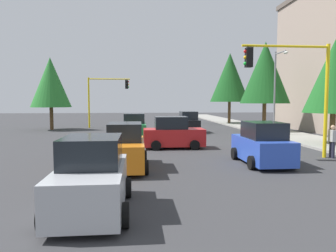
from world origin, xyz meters
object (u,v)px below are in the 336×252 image
(tree_roadside_far, at_px, (230,78))
(pedestrian_crossing, at_px, (332,140))
(traffic_signal_far_right, at_px, (106,92))
(tree_roadside_near, at_px, (334,76))
(traffic_signal_near_left, at_px, (294,78))
(car_green, at_px, (134,127))
(car_blue, at_px, (262,145))
(car_black, at_px, (188,123))
(tree_opposite_side, at_px, (51,82))
(car_red, at_px, (173,134))
(tree_roadside_mid, at_px, (265,73))
(car_silver, at_px, (92,178))
(car_orange, at_px, (125,148))
(street_lamp_curbside, at_px, (277,84))

(tree_roadside_far, xyz_separation_m, pedestrian_crossing, (24.15, -1.68, -5.02))
(traffic_signal_far_right, height_order, tree_roadside_near, tree_roadside_near)
(tree_roadside_far, bearing_deg, tree_roadside_near, 2.86)
(tree_roadside_far, bearing_deg, traffic_signal_near_left, -8.95)
(car_green, bearing_deg, tree_roadside_far, 141.20)
(traffic_signal_far_right, bearing_deg, car_blue, 23.48)
(tree_roadside_near, distance_m, car_black, 13.34)
(car_blue, distance_m, pedestrian_crossing, 4.38)
(tree_opposite_side, bearing_deg, car_red, 38.24)
(car_black, bearing_deg, car_red, -14.23)
(tree_roadside_near, xyz_separation_m, car_blue, (5.34, -6.91, -3.64))
(traffic_signal_far_right, bearing_deg, tree_opposite_side, -69.42)
(tree_opposite_side, xyz_separation_m, tree_roadside_far, (-6.00, 20.50, 1.09))
(car_black, relative_size, car_blue, 1.05)
(tree_roadside_mid, relative_size, car_red, 2.29)
(car_silver, distance_m, car_green, 16.23)
(traffic_signal_near_left, height_order, car_red, traffic_signal_near_left)
(tree_roadside_near, height_order, car_silver, tree_roadside_near)
(tree_roadside_far, relative_size, car_black, 2.21)
(traffic_signal_near_left, relative_size, car_green, 1.53)
(traffic_signal_near_left, distance_m, car_red, 7.66)
(tree_roadside_mid, xyz_separation_m, car_orange, (15.73, -12.70, -4.75))
(street_lamp_curbside, bearing_deg, tree_roadside_far, 178.81)
(street_lamp_curbside, bearing_deg, tree_roadside_mid, 169.67)
(tree_roadside_near, distance_m, car_orange, 14.84)
(traffic_signal_far_right, xyz_separation_m, traffic_signal_near_left, (20.00, 11.39, 0.19))
(traffic_signal_far_right, height_order, tree_roadside_far, tree_roadside_far)
(street_lamp_curbside, bearing_deg, tree_roadside_near, 13.05)
(tree_roadside_far, height_order, tree_roadside_mid, tree_roadside_far)
(tree_roadside_near, height_order, car_green, tree_roadside_near)
(traffic_signal_far_right, relative_size, traffic_signal_near_left, 0.95)
(car_red, height_order, car_silver, same)
(car_silver, relative_size, car_green, 0.99)
(car_blue, bearing_deg, car_silver, -50.67)
(traffic_signal_near_left, relative_size, tree_opposite_side, 0.79)
(traffic_signal_near_left, relative_size, car_silver, 1.54)
(traffic_signal_near_left, bearing_deg, car_red, -125.13)
(car_orange, bearing_deg, traffic_signal_near_left, 101.62)
(traffic_signal_far_right, xyz_separation_m, tree_roadside_mid, (6.00, 15.67, 1.73))
(tree_roadside_near, xyz_separation_m, car_red, (0.00, -10.47, -3.64))
(tree_opposite_side, distance_m, car_blue, 24.55)
(traffic_signal_far_right, xyz_separation_m, car_black, (5.89, 8.27, -3.02))
(tree_roadside_far, xyz_separation_m, tree_roadside_mid, (10.00, 0.50, -0.28))
(tree_roadside_near, bearing_deg, tree_roadside_far, -177.14)
(traffic_signal_far_right, height_order, car_blue, traffic_signal_far_right)
(street_lamp_curbside, height_order, tree_roadside_far, tree_roadside_far)
(tree_roadside_near, relative_size, tree_opposite_side, 0.94)
(tree_opposite_side, bearing_deg, car_black, 74.03)
(traffic_signal_far_right, xyz_separation_m, tree_roadside_far, (-4.00, 15.17, 2.01))
(traffic_signal_far_right, height_order, tree_opposite_side, tree_opposite_side)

